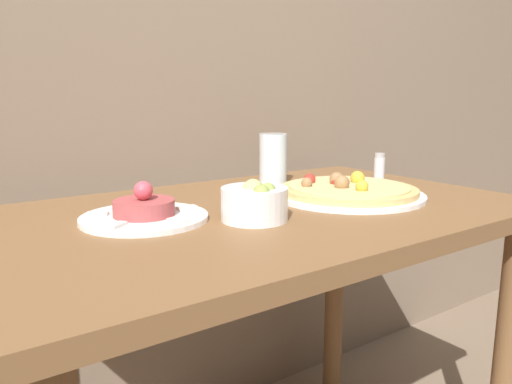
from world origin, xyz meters
name	(u,v)px	position (x,y,z in m)	size (l,w,h in m)	color
dining_table	(263,264)	(0.00, 0.35, 0.64)	(1.12, 0.69, 0.77)	brown
pizza_plate	(348,191)	(0.22, 0.32, 0.78)	(0.35, 0.35, 0.05)	white
tartare_plate	(144,213)	(-0.25, 0.39, 0.78)	(0.24, 0.24, 0.08)	white
small_bowl	(255,202)	(-0.08, 0.27, 0.81)	(0.13, 0.13, 0.08)	white
drinking_glass	(273,159)	(0.18, 0.55, 0.84)	(0.07, 0.07, 0.13)	silver
salt_shaker	(379,166)	(0.47, 0.45, 0.81)	(0.03, 0.03, 0.07)	silver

